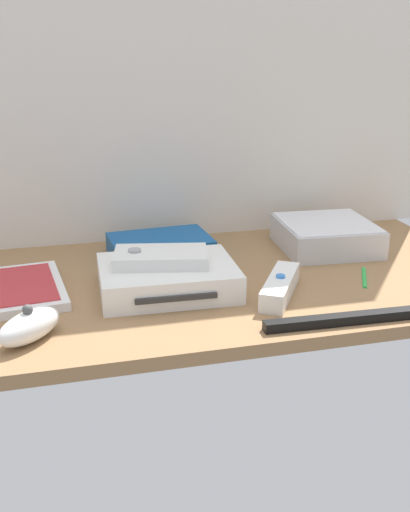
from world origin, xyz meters
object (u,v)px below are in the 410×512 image
Objects in this scene: remote_classic_pad at (160,257)px; stylus_pen at (364,276)px; sensor_bar at (347,319)px; remote_nunchuk at (29,326)px; game_case at (18,289)px; network_router at (160,246)px; game_console at (168,278)px; remote_wand at (280,286)px; mini_computer at (326,235)px.

stylus_pen is (33.53, -3.65, -5.06)cm from remote_classic_pad.
remote_classic_pad reaches higher than sensor_bar.
remote_classic_pad is at bearing 77.81° from remote_nunchuk.
game_case is 16.76cm from remote_nunchuk.
remote_classic_pad reaches higher than remote_nunchuk.
remote_classic_pad is (-2.84, -16.36, 3.71)cm from network_router.
game_console is 0.90× the size of sensor_bar.
network_router reaches higher than sensor_bar.
stylus_pen is (10.80, 14.83, -0.35)cm from sensor_bar.
remote_wand is 0.92× the size of remote_classic_pad.
game_case is 22.74cm from remote_classic_pad.
remote_wand is 1.42× the size of remote_nunchuk.
game_case is at bearing -163.66° from remote_wand.
remote_classic_pad is (19.71, 12.74, 3.37)cm from remote_nunchuk.
stylus_pen is at bearing -13.93° from game_case.
remote_classic_pad is at bearing -160.29° from mini_computer.
remote_wand is 12.80cm from sensor_bar.
remote_nunchuk reaches higher than game_console.
sensor_bar is (-11.17, -30.63, -1.94)cm from mini_computer.
game_console is 32.79cm from stylus_pen.
network_router is at bearing 85.62° from game_console.
stylus_pen is (30.69, -20.01, -1.35)cm from network_router.
remote_nunchuk reaches higher than game_case.
sensor_bar is at bearing -64.45° from network_router.
sensor_bar is (5.42, -11.57, -0.81)cm from remote_wand.
mini_computer is at bearing 80.61° from remote_wand.
remote_wand is (14.48, -23.27, -0.19)cm from network_router.
mini_computer is 56.47cm from game_case.
game_console is 17.29cm from network_router.
mini_computer is at bearing 2.23° from game_case.
stylus_pen is at bearing 5.32° from remote_classic_pad.
network_router is (1.93, 17.18, -0.50)cm from game_console.
remote_nunchuk is (-20.63, -11.92, -0.16)cm from game_console.
remote_nunchuk is (2.21, -16.57, 1.28)cm from game_case.
stylus_pen is at bearing 43.00° from remote_wand.
remote_wand is at bearing -21.55° from game_case.
remote_nunchuk is at bearing -135.58° from remote_classic_pad.
sensor_bar is (21.82, -17.67, -1.50)cm from game_console.
stylus_pen is (32.62, -2.84, -1.85)cm from game_console.
network_router and remote_wand have the same top height.
game_case is 1.08× the size of network_router.
remote_nunchuk reaches higher than stylus_pen.
game_case is 40.69cm from remote_wand.
stylus_pen is at bearing -91.34° from mini_computer.
remote_classic_pad is at bearing 140.09° from game_console.
network_router is 1.30× the size of remote_wand.
sensor_bar is at bearing -27.58° from remote_classic_pad.
game_console is at bearing 175.03° from stylus_pen.
mini_computer is 36.12cm from remote_classic_pad.
remote_classic_pad reaches higher than network_router.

